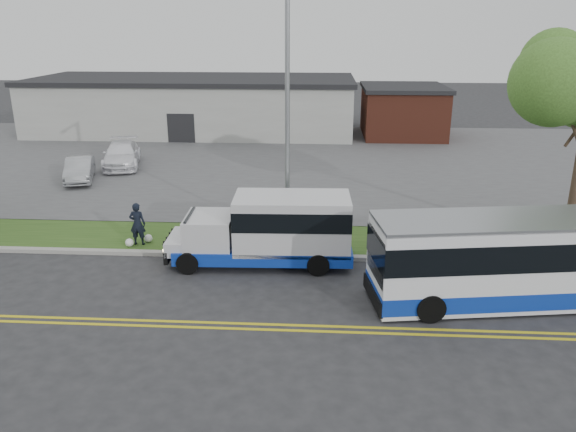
# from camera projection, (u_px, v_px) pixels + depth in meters

# --- Properties ---
(ground) EXTENTS (140.00, 140.00, 0.00)m
(ground) POSITION_uv_depth(u_px,v_px,m) (199.00, 268.00, 20.18)
(ground) COLOR #28282B
(ground) RESTS_ON ground
(lane_line_north) EXTENTS (70.00, 0.12, 0.01)m
(lane_line_north) POSITION_uv_depth(u_px,v_px,m) (172.00, 321.00, 16.54)
(lane_line_north) COLOR gold
(lane_line_north) RESTS_ON ground
(lane_line_south) EXTENTS (70.00, 0.12, 0.01)m
(lane_line_south) POSITION_uv_depth(u_px,v_px,m) (169.00, 327.00, 16.26)
(lane_line_south) COLOR gold
(lane_line_south) RESTS_ON ground
(curb) EXTENTS (80.00, 0.30, 0.15)m
(curb) POSITION_uv_depth(u_px,v_px,m) (206.00, 254.00, 21.20)
(curb) COLOR #9E9B93
(curb) RESTS_ON ground
(verge) EXTENTS (80.00, 3.30, 0.10)m
(verge) POSITION_uv_depth(u_px,v_px,m) (214.00, 238.00, 22.90)
(verge) COLOR #2B4A18
(verge) RESTS_ON ground
(parking_lot) EXTENTS (80.00, 25.00, 0.10)m
(parking_lot) POSITION_uv_depth(u_px,v_px,m) (255.00, 160.00, 36.22)
(parking_lot) COLOR #4C4C4F
(parking_lot) RESTS_ON ground
(commercial_building) EXTENTS (25.40, 10.40, 4.35)m
(commercial_building) POSITION_uv_depth(u_px,v_px,m) (195.00, 105.00, 45.33)
(commercial_building) COLOR #9E9E99
(commercial_building) RESTS_ON ground
(brick_wing) EXTENTS (6.30, 7.30, 3.90)m
(brick_wing) POSITION_uv_depth(u_px,v_px,m) (403.00, 111.00, 43.49)
(brick_wing) COLOR brown
(brick_wing) RESTS_ON ground
(streetlight_near) EXTENTS (0.35, 1.53, 9.50)m
(streetlight_near) POSITION_uv_depth(u_px,v_px,m) (287.00, 112.00, 20.89)
(streetlight_near) COLOR gray
(streetlight_near) RESTS_ON verge
(shuttle_bus) EXTENTS (6.77, 2.44, 2.56)m
(shuttle_bus) POSITION_uv_depth(u_px,v_px,m) (274.00, 228.00, 20.17)
(shuttle_bus) COLOR #0F32A6
(shuttle_bus) RESTS_ON ground
(transit_bus) EXTENTS (10.28, 3.73, 2.79)m
(transit_bus) POSITION_uv_depth(u_px,v_px,m) (533.00, 259.00, 17.38)
(transit_bus) COLOR white
(transit_bus) RESTS_ON ground
(pedestrian) EXTENTS (0.62, 0.41, 1.71)m
(pedestrian) POSITION_uv_depth(u_px,v_px,m) (137.00, 224.00, 21.83)
(pedestrian) COLOR black
(pedestrian) RESTS_ON verge
(parked_car_a) EXTENTS (2.48, 4.15, 1.29)m
(parked_car_a) POSITION_uv_depth(u_px,v_px,m) (79.00, 169.00, 30.94)
(parked_car_a) COLOR #9EA0A5
(parked_car_a) RESTS_ON parking_lot
(parked_car_b) EXTENTS (3.22, 5.36, 1.45)m
(parked_car_b) POSITION_uv_depth(u_px,v_px,m) (122.00, 155.00, 34.09)
(parked_car_b) COLOR white
(parked_car_b) RESTS_ON parking_lot
(grocery_bag_left) EXTENTS (0.32, 0.32, 0.32)m
(grocery_bag_left) POSITION_uv_depth(u_px,v_px,m) (129.00, 243.00, 21.84)
(grocery_bag_left) COLOR white
(grocery_bag_left) RESTS_ON verge
(grocery_bag_right) EXTENTS (0.32, 0.32, 0.32)m
(grocery_bag_right) POSITION_uv_depth(u_px,v_px,m) (148.00, 238.00, 22.27)
(grocery_bag_right) COLOR white
(grocery_bag_right) RESTS_ON verge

